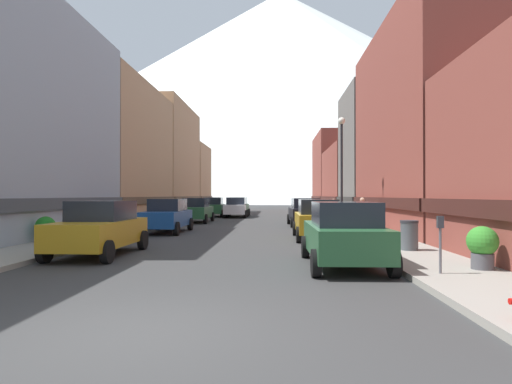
# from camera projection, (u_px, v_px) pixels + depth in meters

# --- Properties ---
(ground_plane) EXTENTS (400.00, 400.00, 0.00)m
(ground_plane) POSITION_uv_depth(u_px,v_px,m) (140.00, 333.00, 6.19)
(ground_plane) COLOR #353535
(sidewalk_left) EXTENTS (2.50, 100.00, 0.15)m
(sidewalk_left) POSITION_uv_depth(u_px,v_px,m) (190.00, 215.00, 41.44)
(sidewalk_left) COLOR gray
(sidewalk_left) RESTS_ON ground
(sidewalk_right) EXTENTS (2.50, 100.00, 0.15)m
(sidewalk_right) POSITION_uv_depth(u_px,v_px,m) (322.00, 215.00, 40.87)
(sidewalk_right) COLOR gray
(sidewalk_right) RESTS_ON ground
(storefront_left_2) EXTENTS (10.03, 13.30, 10.38)m
(storefront_left_2) POSITION_uv_depth(u_px,v_px,m) (89.00, 155.00, 33.33)
(storefront_left_2) COLOR tan
(storefront_left_2) RESTS_ON ground
(storefront_left_3) EXTENTS (7.95, 13.77, 11.63)m
(storefront_left_3) POSITION_uv_depth(u_px,v_px,m) (154.00, 162.00, 47.21)
(storefront_left_3) COLOR tan
(storefront_left_3) RESTS_ON ground
(storefront_left_4) EXTENTS (9.31, 9.20, 8.76)m
(storefront_left_4) POSITION_uv_depth(u_px,v_px,m) (174.00, 179.00, 59.26)
(storefront_left_4) COLOR tan
(storefront_left_4) RESTS_ON ground
(storefront_right_1) EXTENTS (9.55, 13.85, 10.99)m
(storefront_right_1) POSITION_uv_depth(u_px,v_px,m) (467.00, 132.00, 23.15)
(storefront_right_1) COLOR brown
(storefront_right_1) RESTS_ON ground
(storefront_right_2) EXTENTS (9.02, 8.11, 10.38)m
(storefront_right_2) POSITION_uv_depth(u_px,v_px,m) (400.00, 157.00, 34.62)
(storefront_right_2) COLOR #66605B
(storefront_right_2) RESTS_ON ground
(storefront_right_3) EXTENTS (9.23, 13.44, 7.00)m
(storefront_right_3) POSITION_uv_depth(u_px,v_px,m) (371.00, 182.00, 45.90)
(storefront_right_3) COLOR brown
(storefront_right_3) RESTS_ON ground
(storefront_right_4) EXTENTS (6.53, 13.04, 10.28)m
(storefront_right_4) POSITION_uv_depth(u_px,v_px,m) (339.00, 174.00, 59.76)
(storefront_right_4) COLOR brown
(storefront_right_4) RESTS_ON ground
(car_left_0) EXTENTS (2.07, 4.41, 1.78)m
(car_left_0) POSITION_uv_depth(u_px,v_px,m) (100.00, 228.00, 14.20)
(car_left_0) COLOR #B28419
(car_left_0) RESTS_ON ground
(car_left_1) EXTENTS (2.09, 4.41, 1.78)m
(car_left_1) POSITION_uv_depth(u_px,v_px,m) (167.00, 215.00, 22.90)
(car_left_1) COLOR #19478C
(car_left_1) RESTS_ON ground
(car_left_2) EXTENTS (2.06, 4.40, 1.78)m
(car_left_2) POSITION_uv_depth(u_px,v_px,m) (196.00, 210.00, 31.38)
(car_left_2) COLOR #265933
(car_left_2) RESTS_ON ground
(car_left_3) EXTENTS (2.17, 4.45, 1.78)m
(car_left_3) POSITION_uv_depth(u_px,v_px,m) (213.00, 207.00, 39.97)
(car_left_3) COLOR #265933
(car_left_3) RESTS_ON ground
(car_right_0) EXTENTS (2.10, 4.42, 1.78)m
(car_right_0) POSITION_uv_depth(u_px,v_px,m) (344.00, 234.00, 11.92)
(car_right_0) COLOR #265933
(car_right_0) RESTS_ON ground
(car_right_1) EXTENTS (2.08, 4.41, 1.78)m
(car_right_1) POSITION_uv_depth(u_px,v_px,m) (317.00, 219.00, 19.46)
(car_right_1) COLOR #B28419
(car_right_1) RESTS_ON ground
(car_right_2) EXTENTS (2.20, 4.46, 1.78)m
(car_right_2) POSITION_uv_depth(u_px,v_px,m) (305.00, 212.00, 27.95)
(car_right_2) COLOR black
(car_right_2) RESTS_ON ground
(car_driving_0) EXTENTS (2.06, 4.40, 1.78)m
(car_driving_0) POSITION_uv_depth(u_px,v_px,m) (238.00, 207.00, 40.47)
(car_driving_0) COLOR #265933
(car_driving_0) RESTS_ON ground
(car_driving_1) EXTENTS (2.06, 4.40, 1.78)m
(car_driving_1) POSITION_uv_depth(u_px,v_px,m) (236.00, 207.00, 38.80)
(car_driving_1) COLOR silver
(car_driving_1) RESTS_ON ground
(parking_meter_near) EXTENTS (0.14, 0.10, 1.33)m
(parking_meter_near) POSITION_uv_depth(u_px,v_px,m) (440.00, 236.00, 10.08)
(parking_meter_near) COLOR #595960
(parking_meter_near) RESTS_ON sidewalk_right
(trash_bin_right) EXTENTS (0.59, 0.59, 0.98)m
(trash_bin_right) POSITION_uv_depth(u_px,v_px,m) (409.00, 235.00, 14.37)
(trash_bin_right) COLOR #4C5156
(trash_bin_right) RESTS_ON sidewalk_right
(potted_plant_0) EXTENTS (0.75, 0.75, 0.99)m
(potted_plant_0) POSITION_uv_depth(u_px,v_px,m) (46.00, 227.00, 16.87)
(potted_plant_0) COLOR brown
(potted_plant_0) RESTS_ON sidewalk_left
(potted_plant_1) EXTENTS (0.72, 0.72, 1.00)m
(potted_plant_1) POSITION_uv_depth(u_px,v_px,m) (112.00, 219.00, 23.77)
(potted_plant_1) COLOR gray
(potted_plant_1) RESTS_ON sidewalk_left
(potted_plant_2) EXTENTS (0.74, 0.74, 1.05)m
(potted_plant_2) POSITION_uv_depth(u_px,v_px,m) (482.00, 245.00, 10.65)
(potted_plant_2) COLOR #4C4C51
(potted_plant_2) RESTS_ON sidewalk_right
(pedestrian_0) EXTENTS (0.36, 0.36, 1.55)m
(pedestrian_0) POSITION_uv_depth(u_px,v_px,m) (333.00, 210.00, 32.63)
(pedestrian_0) COLOR #333338
(pedestrian_0) RESTS_ON sidewalk_right
(pedestrian_1) EXTENTS (0.36, 0.36, 1.70)m
(pedestrian_1) POSITION_uv_depth(u_px,v_px,m) (362.00, 216.00, 21.67)
(pedestrian_1) COLOR maroon
(pedestrian_1) RESTS_ON sidewalk_right
(streetlamp_right) EXTENTS (0.36, 0.36, 5.86)m
(streetlamp_right) POSITION_uv_depth(u_px,v_px,m) (342.00, 156.00, 22.54)
(streetlamp_right) COLOR black
(streetlamp_right) RESTS_ON sidewalk_right
(mountain_backdrop) EXTENTS (357.44, 357.44, 126.79)m
(mountain_backdrop) POSITION_uv_depth(u_px,v_px,m) (281.00, 95.00, 266.17)
(mountain_backdrop) COLOR silver
(mountain_backdrop) RESTS_ON ground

